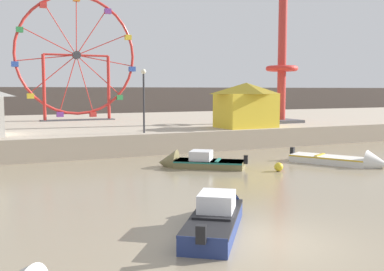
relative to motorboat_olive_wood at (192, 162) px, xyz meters
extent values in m
plane|color=gray|center=(-3.18, -11.57, -0.26)|extent=(240.00, 240.00, 0.00)
cube|color=tan|center=(-3.18, 17.66, 0.40)|extent=(110.00, 25.62, 1.33)
cube|color=#564C47|center=(-3.18, 43.91, 1.94)|extent=(140.00, 3.00, 4.40)
cube|color=olive|center=(0.73, -0.55, -0.07)|extent=(3.74, 3.33, 0.38)
cube|color=#237566|center=(0.73, -0.55, 0.08)|extent=(3.72, 3.33, 0.08)
cone|color=olive|center=(-1.07, 0.81, -0.07)|extent=(1.63, 1.72, 1.41)
cube|color=black|center=(2.23, -1.68, 0.23)|extent=(0.30, 0.31, 0.44)
cube|color=silver|center=(0.37, -0.28, 0.37)|extent=(1.57, 1.59, 0.50)
cube|color=#237566|center=(1.08, -0.82, 0.15)|extent=(0.89, 1.11, 0.06)
cube|color=navy|center=(-4.08, -10.29, 0.00)|extent=(3.37, 3.99, 0.52)
cube|color=black|center=(-4.08, -10.29, 0.22)|extent=(3.37, 3.97, 0.08)
cone|color=navy|center=(-2.59, -8.23, 0.00)|extent=(1.61, 1.59, 1.19)
cube|color=black|center=(-5.32, -12.00, 0.37)|extent=(0.31, 0.30, 0.44)
cube|color=silver|center=(-3.79, -9.88, 0.52)|extent=(1.52, 1.56, 0.53)
cube|color=black|center=(-4.38, -10.70, 0.29)|extent=(0.95, 0.75, 0.06)
cube|color=silver|center=(7.34, -2.03, -0.06)|extent=(3.28, 4.28, 0.40)
cube|color=gold|center=(7.34, -2.03, 0.10)|extent=(3.28, 4.26, 0.08)
cone|color=silver|center=(8.62, -4.29, -0.06)|extent=(1.76, 1.66, 1.38)
cube|color=black|center=(6.29, -0.16, 0.25)|extent=(0.31, 0.29, 0.44)
cube|color=gold|center=(7.09, -1.59, 0.17)|extent=(1.16, 0.75, 0.06)
torus|color=red|center=(-2.13, 19.71, 6.81)|extent=(10.52, 0.24, 10.52)
cylinder|color=#38383D|center=(-2.13, 19.71, 6.81)|extent=(0.70, 0.50, 0.70)
cylinder|color=red|center=(-1.46, 19.71, 4.33)|extent=(1.42, 0.08, 4.98)
cube|color=red|center=(-0.78, 19.71, 1.57)|extent=(0.56, 0.48, 0.44)
cylinder|color=red|center=(-0.22, 19.71, 5.09)|extent=(3.87, 0.08, 3.51)
cube|color=#33934C|center=(1.69, 19.71, 3.08)|extent=(0.56, 0.48, 0.44)
cylinder|color=red|center=(0.41, 19.71, 6.39)|extent=(5.09, 0.08, 0.92)
cube|color=#3356B7|center=(2.95, 19.71, 5.69)|extent=(0.56, 0.48, 0.44)
cylinder|color=red|center=(0.23, 19.71, 7.83)|extent=(4.75, 0.08, 2.11)
cube|color=yellow|center=(2.59, 19.71, 8.57)|extent=(0.56, 0.48, 0.44)
cylinder|color=red|center=(-0.69, 19.71, 8.94)|extent=(2.94, 0.08, 4.31)
cube|color=purple|center=(0.75, 19.71, 10.80)|extent=(0.56, 0.48, 0.44)
cylinder|color=red|center=(-2.07, 19.71, 9.38)|extent=(0.19, 0.08, 5.14)
cylinder|color=red|center=(-3.47, 19.71, 9.00)|extent=(2.75, 0.08, 4.43)
cube|color=red|center=(-4.81, 19.71, 10.91)|extent=(0.56, 0.48, 0.44)
cylinder|color=red|center=(-4.44, 19.71, 7.93)|extent=(4.66, 0.08, 2.31)
cube|color=#33934C|center=(-6.76, 19.71, 8.77)|extent=(0.56, 0.48, 0.44)
cylinder|color=red|center=(-4.68, 19.71, 6.50)|extent=(5.11, 0.08, 0.70)
cube|color=#3356B7|center=(-7.23, 19.71, 5.91)|extent=(0.56, 0.48, 0.44)
cylinder|color=red|center=(-4.11, 19.71, 5.17)|extent=(4.01, 0.08, 3.34)
cube|color=yellow|center=(-6.08, 19.71, 3.25)|extent=(0.56, 0.48, 0.44)
cylinder|color=red|center=(-2.90, 19.71, 4.36)|extent=(1.63, 0.08, 4.93)
cube|color=purple|center=(-3.68, 19.71, 1.63)|extent=(0.56, 0.48, 0.44)
cylinder|color=red|center=(-4.95, 19.71, 3.94)|extent=(0.28, 0.28, 5.74)
cylinder|color=red|center=(0.70, 19.71, 3.94)|extent=(0.28, 0.28, 5.74)
cylinder|color=red|center=(-2.13, 19.71, 6.81)|extent=(5.66, 0.18, 0.18)
cube|color=#4C4C51|center=(-2.13, 19.71, 1.11)|extent=(6.46, 1.20, 0.08)
cylinder|color=#BC332D|center=(12.72, 9.92, 7.02)|extent=(0.70, 0.70, 11.90)
torus|color=red|center=(12.72, 9.92, 5.52)|extent=(2.64, 2.64, 0.44)
cube|color=#4C4C51|center=(12.72, 9.92, 1.19)|extent=(2.80, 2.80, 0.24)
cube|color=yellow|center=(7.36, 6.71, 2.28)|extent=(4.11, 2.85, 2.43)
pyramid|color=olive|center=(7.36, 6.71, 3.88)|extent=(4.52, 3.14, 0.80)
cylinder|color=#2D2D33|center=(-0.66, 5.83, 2.92)|extent=(0.12, 0.12, 3.69)
sphere|color=#F2EACC|center=(-0.66, 5.83, 4.90)|extent=(0.32, 0.32, 0.32)
sphere|color=yellow|center=(3.38, -2.92, -0.04)|extent=(0.44, 0.44, 0.44)
camera|label=1|loc=(-9.91, -21.43, 3.77)|focal=42.72mm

